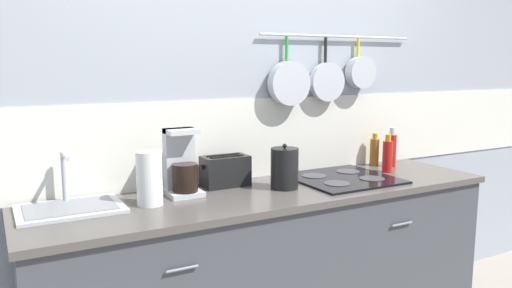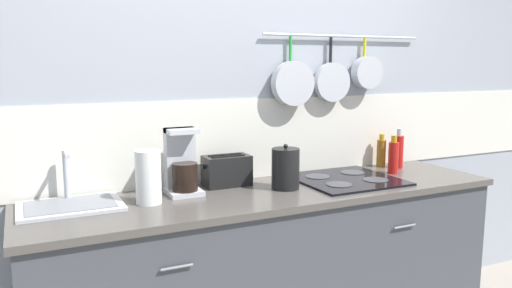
% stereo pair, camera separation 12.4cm
% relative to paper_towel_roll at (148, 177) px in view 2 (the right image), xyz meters
% --- Properties ---
extents(wall_back, '(7.20, 0.15, 2.60)m').
position_rel_paper_towel_roll_xyz_m(wall_back, '(0.65, 0.31, 0.24)').
color(wall_back, '#999EA8').
rests_on(wall_back, ground_plane).
extents(cabinet_base, '(2.47, 0.60, 0.87)m').
position_rel_paper_towel_roll_xyz_m(cabinet_base, '(0.64, -0.04, -0.60)').
color(cabinet_base, '#3F4247').
rests_on(cabinet_base, ground_plane).
extents(countertop, '(2.51, 0.62, 0.03)m').
position_rel_paper_towel_roll_xyz_m(countertop, '(0.64, -0.04, -0.14)').
color(countertop, '#4C4742').
rests_on(countertop, cabinet_base).
extents(sink_basin, '(0.46, 0.33, 0.25)m').
position_rel_paper_towel_roll_xyz_m(sink_basin, '(-0.34, 0.09, -0.11)').
color(sink_basin, '#B7BABF').
rests_on(sink_basin, countertop).
extents(paper_towel_roll, '(0.12, 0.12, 0.25)m').
position_rel_paper_towel_roll_xyz_m(paper_towel_roll, '(0.00, 0.00, 0.00)').
color(paper_towel_roll, white).
rests_on(paper_towel_roll, countertop).
extents(coffee_maker, '(0.17, 0.18, 0.33)m').
position_rel_paper_towel_roll_xyz_m(coffee_maker, '(0.20, 0.11, 0.01)').
color(coffee_maker, '#B7BABF').
rests_on(coffee_maker, countertop).
extents(toaster, '(0.26, 0.14, 0.17)m').
position_rel_paper_towel_roll_xyz_m(toaster, '(0.46, 0.16, -0.04)').
color(toaster, black).
rests_on(toaster, countertop).
extents(kettle, '(0.15, 0.15, 0.24)m').
position_rel_paper_towel_roll_xyz_m(kettle, '(0.72, -0.03, -0.02)').
color(kettle, black).
rests_on(kettle, countertop).
extents(cooktop, '(0.54, 0.53, 0.01)m').
position_rel_paper_towel_roll_xyz_m(cooktop, '(1.12, -0.01, -0.12)').
color(cooktop, black).
rests_on(cooktop, countertop).
extents(bottle_dish_soap, '(0.06, 0.06, 0.23)m').
position_rel_paper_towel_roll_xyz_m(bottle_dish_soap, '(1.47, 0.01, -0.02)').
color(bottle_dish_soap, red).
rests_on(bottle_dish_soap, countertop).
extents(bottle_olive_oil, '(0.06, 0.06, 0.21)m').
position_rel_paper_towel_roll_xyz_m(bottle_olive_oil, '(1.55, 0.21, -0.03)').
color(bottle_olive_oil, '#8C5919').
rests_on(bottle_olive_oil, countertop).
extents(bottle_hot_sauce, '(0.06, 0.06, 0.25)m').
position_rel_paper_towel_roll_xyz_m(bottle_hot_sauce, '(1.62, 0.13, -0.02)').
color(bottle_hot_sauce, red).
rests_on(bottle_hot_sauce, countertop).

